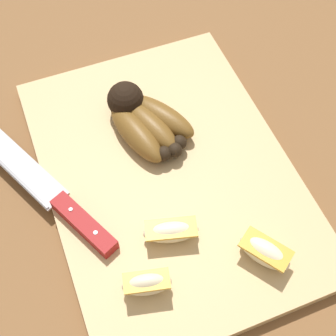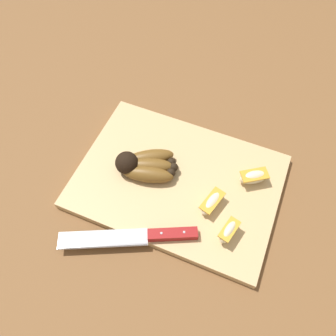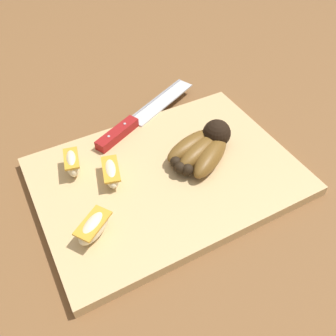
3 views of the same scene
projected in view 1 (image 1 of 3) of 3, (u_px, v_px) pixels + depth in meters
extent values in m
plane|color=brown|center=(157.00, 171.00, 0.65)|extent=(6.00, 6.00, 0.00)
cube|color=tan|center=(168.00, 174.00, 0.63)|extent=(0.44, 0.32, 0.02)
sphere|color=black|center=(126.00, 100.00, 0.65)|extent=(0.05, 0.05, 0.05)
ellipsoid|color=brown|center=(136.00, 133.00, 0.64)|extent=(0.12, 0.06, 0.03)
sphere|color=black|center=(164.00, 154.00, 0.62)|extent=(0.02, 0.02, 0.02)
ellipsoid|color=brown|center=(148.00, 125.00, 0.64)|extent=(0.12, 0.07, 0.03)
sphere|color=black|center=(174.00, 148.00, 0.62)|extent=(0.02, 0.02, 0.02)
ellipsoid|color=brown|center=(160.00, 116.00, 0.65)|extent=(0.11, 0.09, 0.03)
sphere|color=black|center=(179.00, 143.00, 0.63)|extent=(0.02, 0.02, 0.02)
cube|color=silver|center=(16.00, 161.00, 0.63)|extent=(0.18, 0.11, 0.00)
cube|color=#99999E|center=(6.00, 167.00, 0.62)|extent=(0.16, 0.08, 0.00)
cube|color=maroon|center=(84.00, 224.00, 0.57)|extent=(0.10, 0.06, 0.02)
cylinder|color=#B2B2B7|center=(95.00, 233.00, 0.56)|extent=(0.01, 0.01, 0.00)
cylinder|color=#B2B2B7|center=(71.00, 209.00, 0.57)|extent=(0.01, 0.01, 0.00)
ellipsoid|color=beige|center=(171.00, 232.00, 0.56)|extent=(0.04, 0.07, 0.03)
cube|color=gold|center=(171.00, 229.00, 0.55)|extent=(0.04, 0.07, 0.00)
ellipsoid|color=beige|center=(265.00, 252.00, 0.55)|extent=(0.07, 0.06, 0.03)
cube|color=gold|center=(266.00, 249.00, 0.54)|extent=(0.07, 0.06, 0.00)
ellipsoid|color=beige|center=(147.00, 284.00, 0.52)|extent=(0.04, 0.06, 0.04)
cube|color=gold|center=(146.00, 281.00, 0.52)|extent=(0.04, 0.06, 0.00)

